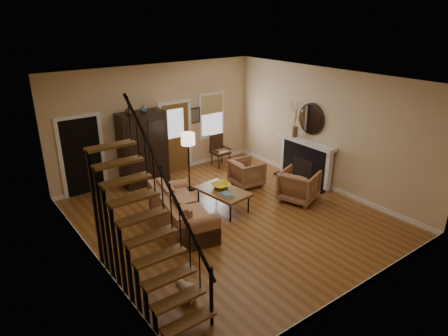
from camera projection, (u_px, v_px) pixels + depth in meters
room at (176, 144)px, 10.18m from camera, size 7.00×7.33×3.30m
staircase at (145, 212)px, 6.55m from camera, size 0.94×2.80×3.20m
fireplace at (306, 157)px, 11.48m from camera, size 0.33×1.95×2.30m
armoire at (143, 149)px, 11.22m from camera, size 1.30×0.60×2.10m
vase_a at (129, 110)px, 10.52m from camera, size 0.24×0.24×0.25m
vase_b at (143, 109)px, 10.75m from camera, size 0.20×0.20×0.21m
sofa at (182, 211)px, 9.11m from camera, size 1.38×2.37×0.83m
coffee_table at (223, 200)px, 10.00m from camera, size 0.95×1.43×0.51m
bowl at (221, 186)px, 10.03m from camera, size 0.46×0.46×0.11m
books at (226, 194)px, 9.61m from camera, size 0.25×0.34×0.06m
armchair_left at (299, 186)px, 10.41m from camera, size 1.16×1.15×0.83m
armchair_right at (247, 173)px, 11.32m from camera, size 0.90×0.88×0.75m
floor_lamp at (189, 162)px, 10.87m from camera, size 0.40×0.40×1.64m
side_chair at (220, 151)px, 12.68m from camera, size 0.54×0.54×1.02m
dog at (189, 292)px, 6.86m from camera, size 0.35×0.50×0.33m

